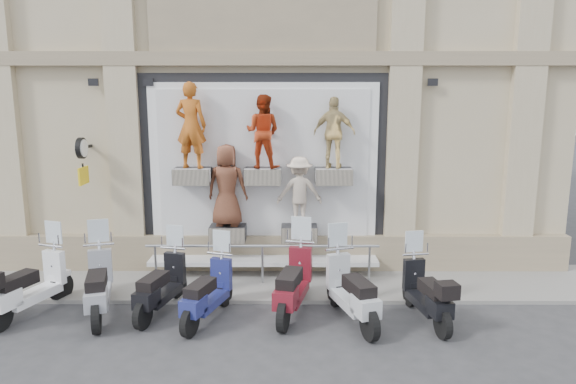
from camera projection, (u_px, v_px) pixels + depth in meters
name	position (u px, v px, depth m)	size (l,w,h in m)	color
ground	(257.00, 327.00, 9.15)	(90.00, 90.00, 0.00)	#323234
sidewalk	(263.00, 283.00, 11.21)	(16.00, 2.20, 0.08)	gray
building	(270.00, 28.00, 14.92)	(14.00, 8.60, 12.00)	tan
shop_vitrine	(263.00, 172.00, 11.41)	(5.60, 0.83, 4.30)	black
guard_rail	(262.00, 265.00, 11.03)	(5.06, 0.10, 0.93)	#9EA0A5
clock_sign_bracket	(82.00, 155.00, 11.07)	(0.10, 0.80, 1.02)	black
scooter_b	(29.00, 273.00, 9.50)	(0.60, 2.04, 1.66)	white
scooter_c	(98.00, 272.00, 9.48)	(0.61, 2.09, 1.70)	gray
scooter_d	(161.00, 274.00, 9.60)	(0.56, 1.92, 1.56)	black
scooter_e	(207.00, 280.00, 9.29)	(0.56, 1.90, 1.55)	navy
scooter_f	(293.00, 270.00, 9.55)	(0.62, 2.12, 1.72)	maroon
scooter_g	(352.00, 278.00, 9.21)	(0.61, 2.08, 1.69)	#ACB0B3
scooter_h	(427.00, 281.00, 9.26)	(0.55, 1.90, 1.54)	black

